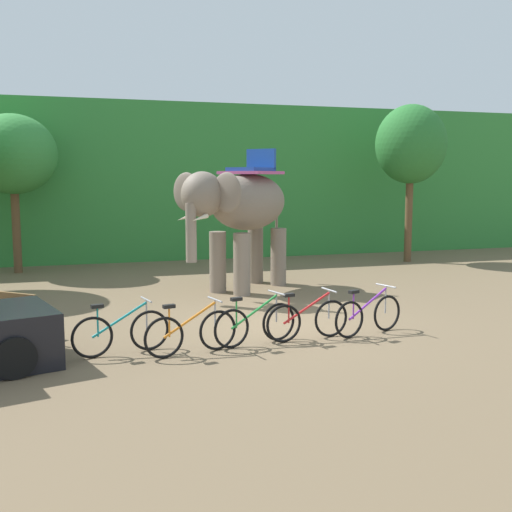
% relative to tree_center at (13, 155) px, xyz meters
% --- Properties ---
extents(ground_plane, '(80.00, 80.00, 0.00)m').
position_rel_tree_center_xyz_m(ground_plane, '(5.63, -9.02, -3.71)').
color(ground_plane, brown).
extents(foliage_hedge, '(36.00, 6.00, 5.70)m').
position_rel_tree_center_xyz_m(foliage_hedge, '(5.63, 4.40, -0.86)').
color(foliage_hedge, '#338438').
rests_on(foliage_hedge, ground).
extents(tree_center, '(2.70, 2.70, 4.97)m').
position_rel_tree_center_xyz_m(tree_center, '(0.00, 0.00, 0.00)').
color(tree_center, brown).
rests_on(tree_center, ground).
extents(tree_center_left, '(2.49, 2.49, 5.56)m').
position_rel_tree_center_xyz_m(tree_center_left, '(13.24, -1.29, 0.44)').
color(tree_center_left, brown).
rests_on(tree_center_left, ground).
extents(elephant, '(3.85, 3.49, 3.78)m').
position_rel_tree_center_xyz_m(elephant, '(5.95, -5.06, -1.50)').
color(elephant, gray).
rests_on(elephant, ground).
extents(bike_teal, '(1.68, 0.55, 0.92)m').
position_rel_tree_center_xyz_m(bike_teal, '(2.32, -10.30, -3.32)').
color(bike_teal, black).
rests_on(bike_teal, ground).
extents(bike_orange, '(1.68, 0.58, 0.92)m').
position_rel_tree_center_xyz_m(bike_orange, '(3.45, -10.66, -3.32)').
color(bike_orange, black).
rests_on(bike_orange, ground).
extents(bike_green, '(1.67, 0.61, 0.92)m').
position_rel_tree_center_xyz_m(bike_green, '(4.68, -10.38, -3.32)').
color(bike_green, black).
rests_on(bike_green, ground).
extents(bike_red, '(1.70, 0.52, 0.92)m').
position_rel_tree_center_xyz_m(bike_red, '(5.70, -10.35, -3.32)').
color(bike_red, black).
rests_on(bike_red, ground).
extents(bike_purple, '(1.65, 0.66, 0.92)m').
position_rel_tree_center_xyz_m(bike_purple, '(6.96, -10.34, -3.32)').
color(bike_purple, black).
rests_on(bike_purple, ground).
extents(wooden_bench, '(1.40, 1.30, 0.89)m').
position_rel_tree_center_xyz_m(wooden_bench, '(0.40, -8.50, -3.23)').
color(wooden_bench, brown).
rests_on(wooden_bench, ground).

